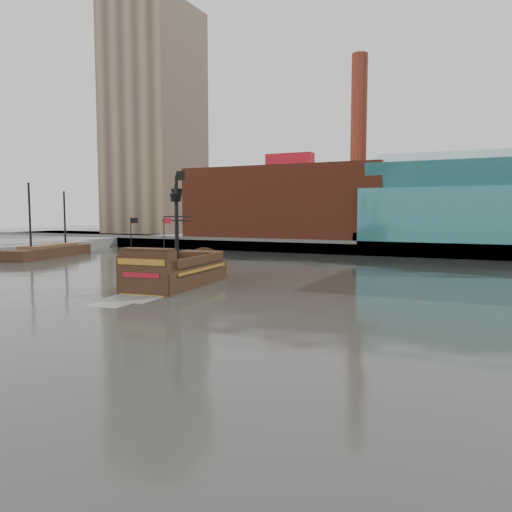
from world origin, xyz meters
The scene contains 6 objects.
ground centered at (0.00, 0.00, 0.00)m, with size 400.00×400.00×0.00m, color #282B26.
promenade_far centered at (0.00, 92.00, 1.00)m, with size 220.00×60.00×2.00m, color slate.
seawall centered at (0.00, 62.50, 1.30)m, with size 220.00×1.00×2.60m, color #4C4C49.
skyline centered at (5.21, 84.56, 24.55)m, with size 149.00×45.00×62.00m.
pirate_ship centered at (-12.95, 17.00, 1.18)m, with size 6.93×17.89×13.06m.
docked_vessel centered at (-51.94, 35.50, 0.83)m, with size 8.58×19.71×13.08m.
Camera 1 is at (17.10, -26.50, 7.70)m, focal length 35.00 mm.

